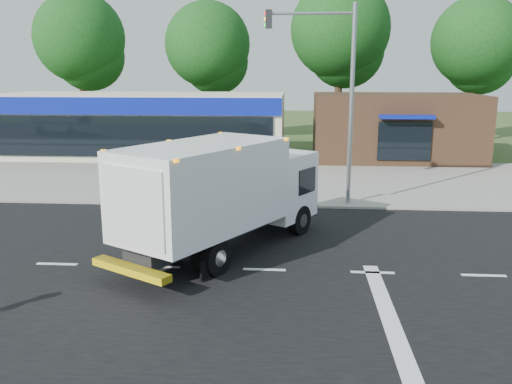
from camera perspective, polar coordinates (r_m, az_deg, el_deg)
ground at (r=15.35m, az=0.88°, el=-8.22°), size 120.00×120.00×0.00m
road_asphalt at (r=15.35m, az=0.88°, el=-8.20°), size 60.00×14.00×0.02m
sidewalk at (r=23.17m, az=2.07°, el=-0.80°), size 60.00×2.40×0.12m
parking_apron at (r=28.84m, az=2.52°, el=1.81°), size 60.00×9.00×0.02m
lane_markings at (r=14.08m, az=6.14°, el=-10.22°), size 55.20×7.00×0.01m
ems_box_truck at (r=16.30m, az=-3.63°, el=0.35°), size 6.08×7.95×3.47m
retail_strip_mall at (r=35.79m, az=-11.81°, el=6.94°), size 18.00×6.20×4.00m
brown_storefront at (r=35.01m, az=14.47°, el=6.67°), size 10.00×6.70×4.00m
traffic_signal_pole at (r=21.96m, az=8.38°, el=11.15°), size 3.51×0.25×8.00m
background_trees at (r=42.54m, az=2.05°, el=15.33°), size 36.77×7.39×12.10m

